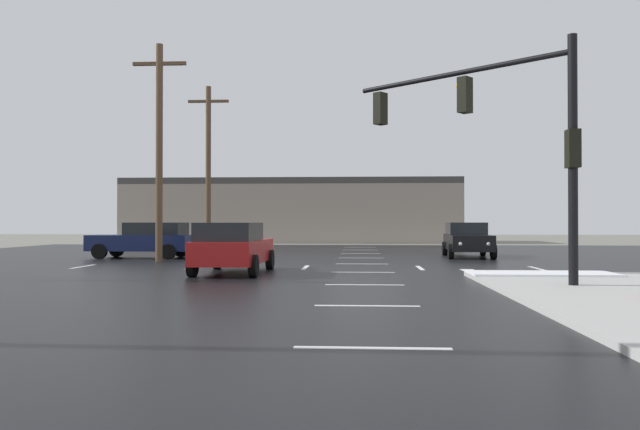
% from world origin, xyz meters
% --- Properties ---
extents(ground_plane, '(120.00, 120.00, 0.00)m').
position_xyz_m(ground_plane, '(0.00, 0.00, 0.00)').
color(ground_plane, slate).
extents(road_asphalt, '(44.00, 44.00, 0.02)m').
position_xyz_m(road_asphalt, '(0.00, 0.00, 0.01)').
color(road_asphalt, black).
rests_on(road_asphalt, ground_plane).
extents(snow_strip_curbside, '(4.00, 1.60, 0.06)m').
position_xyz_m(snow_strip_curbside, '(5.00, -4.00, 0.17)').
color(snow_strip_curbside, white).
rests_on(snow_strip_curbside, sidewalk_corner).
extents(lane_markings, '(36.15, 36.15, 0.01)m').
position_xyz_m(lane_markings, '(1.20, -1.38, 0.02)').
color(lane_markings, silver).
rests_on(lane_markings, road_asphalt).
extents(traffic_signal_mast, '(5.03, 4.42, 5.90)m').
position_xyz_m(traffic_signal_mast, '(3.48, -5.74, 4.14)').
color(traffic_signal_mast, black).
rests_on(traffic_signal_mast, sidewalk_corner).
extents(strip_building_background, '(26.50, 8.00, 5.05)m').
position_xyz_m(strip_building_background, '(-5.42, 29.34, 2.53)').
color(strip_building_background, gray).
rests_on(strip_building_background, ground_plane).
extents(sedan_red, '(2.08, 4.56, 1.58)m').
position_xyz_m(sedan_red, '(-4.05, -2.64, 0.85)').
color(sedan_red, '#B21919').
rests_on(sedan_red, road_asphalt).
extents(sedan_black, '(2.21, 4.61, 1.58)m').
position_xyz_m(sedan_black, '(4.87, 7.17, 0.85)').
color(sedan_black, black).
rests_on(sedan_black, road_asphalt).
extents(sedan_navy, '(4.59, 2.14, 1.58)m').
position_xyz_m(sedan_navy, '(-9.57, 5.37, 0.85)').
color(sedan_navy, '#141E47').
rests_on(sedan_navy, road_asphalt).
extents(utility_pole_far, '(2.20, 0.28, 8.90)m').
position_xyz_m(utility_pole_far, '(-8.25, 3.14, 4.66)').
color(utility_pole_far, brown).
rests_on(utility_pole_far, ground_plane).
extents(utility_pole_distant, '(2.20, 0.28, 8.92)m').
position_xyz_m(utility_pole_distant, '(-8.16, 11.24, 4.67)').
color(utility_pole_distant, brown).
rests_on(utility_pole_distant, ground_plane).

